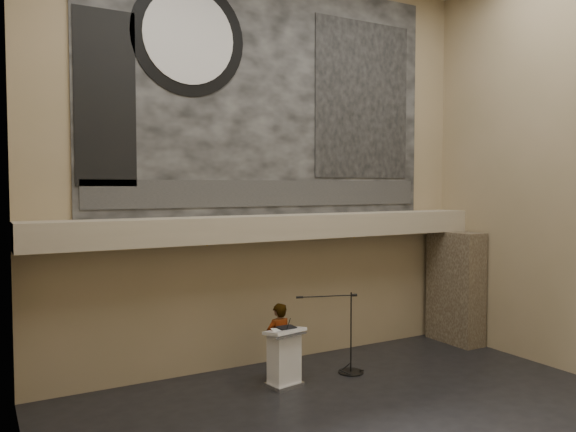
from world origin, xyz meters
TOP-DOWN VIEW (x-y plane):
  - floor at (0.00, 0.00)m, footprint 10.00×10.00m
  - wall_back at (0.00, 4.00)m, footprint 10.00×0.02m
  - wall_left at (-5.00, 0.00)m, footprint 0.02×8.00m
  - soffit at (0.00, 3.60)m, footprint 10.00×0.80m
  - sprinkler_left at (-1.60, 3.55)m, footprint 0.04×0.04m
  - sprinkler_right at (1.90, 3.55)m, footprint 0.04×0.04m
  - banner at (0.00, 3.97)m, footprint 8.00×0.05m
  - banner_text_strip at (0.00, 3.93)m, footprint 7.76×0.02m
  - banner_clock_rim at (-1.80, 3.93)m, footprint 2.30×0.02m
  - banner_clock_face at (-1.80, 3.91)m, footprint 1.84×0.02m
  - banner_building_print at (2.40, 3.93)m, footprint 2.60×0.02m
  - banner_brick_print at (-3.40, 3.93)m, footprint 1.10×0.02m
  - stone_pier at (4.65, 3.15)m, footprint 0.60×1.40m
  - lectern at (-0.48, 2.50)m, footprint 0.78×0.62m
  - binder at (-0.41, 2.52)m, footprint 0.33×0.26m
  - papers at (-0.62, 2.51)m, footprint 0.27×0.32m
  - speaker_person at (-0.36, 2.94)m, footprint 0.57×0.40m
  - mic_stand at (1.06, 2.54)m, footprint 1.34×0.61m

SIDE VIEW (x-z plane):
  - floor at x=0.00m, z-range 0.00..0.00m
  - mic_stand at x=1.06m, z-range -0.58..1.08m
  - lectern at x=-0.48m, z-range -0.01..1.12m
  - speaker_person at x=-0.36m, z-range 0.00..1.50m
  - papers at x=-0.62m, z-range 1.10..1.10m
  - binder at x=-0.41m, z-range 1.10..1.14m
  - stone_pier at x=4.65m, z-range 0.00..2.70m
  - sprinkler_left at x=-1.60m, z-range 2.64..2.70m
  - sprinkler_right at x=1.90m, z-range 2.64..2.70m
  - soffit at x=0.00m, z-range 2.70..3.20m
  - banner_text_strip at x=0.00m, z-range 3.38..3.93m
  - wall_back at x=0.00m, z-range 0.00..8.50m
  - wall_left at x=-5.00m, z-range 0.00..8.50m
  - banner_brick_print at x=-3.40m, z-range 3.80..7.00m
  - banner at x=0.00m, z-range 3.20..8.20m
  - banner_building_print at x=2.40m, z-range 4.00..7.60m
  - banner_clock_rim at x=-1.80m, z-range 5.55..7.85m
  - banner_clock_face at x=-1.80m, z-range 5.78..7.62m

